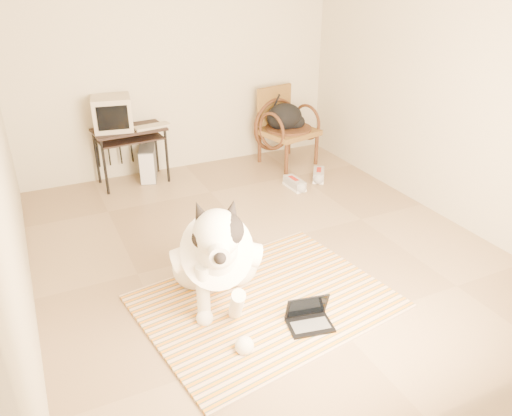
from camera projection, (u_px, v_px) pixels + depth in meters
floor at (260, 244)px, 4.74m from camera, size 4.50×4.50×0.00m
wall_back at (178, 60)px, 5.96m from camera, size 4.50×0.00×4.50m
wall_front at (472, 216)px, 2.32m from camera, size 4.50×0.00×4.50m
wall_right at (443, 81)px, 4.91m from camera, size 0.00×4.50×4.50m
rug at (266, 301)px, 3.92m from camera, size 2.06×1.69×0.02m
dog at (216, 255)px, 3.77m from camera, size 0.76×1.44×1.05m
laptop at (309, 317)px, 3.64m from camera, size 0.36×0.29×0.22m
computer_desk at (130, 137)px, 5.80m from camera, size 0.84×0.51×0.67m
crt_monitor at (112, 113)px, 5.65m from camera, size 0.48×0.47×0.38m
desk_keyboard at (152, 126)px, 5.79m from camera, size 0.44×0.21×0.03m
pc_tower at (148, 163)px, 6.08m from camera, size 0.30×0.46×0.40m
rattan_chair at (285, 126)px, 6.47m from camera, size 0.77×0.75×0.97m
backpack at (286, 118)px, 6.39m from camera, size 0.50×0.39×0.35m
sneaker_left at (294, 184)px, 5.89m from camera, size 0.15×0.34×0.12m
sneaker_right at (319, 175)px, 6.13m from camera, size 0.29×0.35×0.12m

